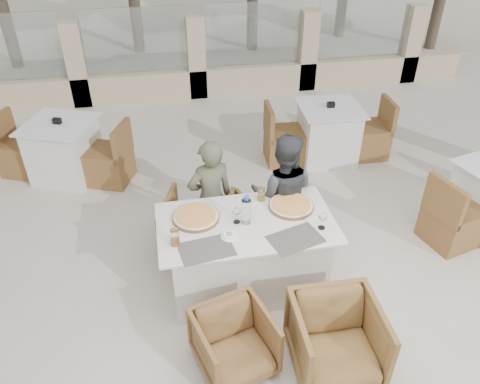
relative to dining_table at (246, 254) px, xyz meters
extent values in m
plane|color=beige|center=(0.08, -0.07, -0.39)|extent=(80.00, 80.00, 0.00)
cube|color=#5B544E|center=(-0.40, -0.29, 0.39)|extent=(0.49, 0.36, 0.00)
cube|color=#534F47|center=(0.37, -0.30, 0.39)|extent=(0.52, 0.41, 0.00)
cylinder|color=#D3521C|center=(-0.44, 0.14, 0.41)|extent=(0.52, 0.52, 0.06)
cylinder|color=#CE601C|center=(0.46, 0.15, 0.41)|extent=(0.47, 0.47, 0.05)
cylinder|color=#9FBBD1|center=(0.00, 0.00, 0.53)|extent=(0.09, 0.09, 0.29)
cylinder|color=orange|center=(-0.65, -0.18, 0.46)|extent=(0.10, 0.10, 0.15)
cylinder|color=gold|center=(0.21, 0.31, 0.45)|extent=(0.09, 0.09, 0.14)
imported|color=brown|center=(-0.38, 0.60, -0.06)|extent=(0.87, 0.89, 0.64)
imported|color=olive|center=(0.44, 0.61, -0.08)|extent=(0.81, 0.82, 0.61)
imported|color=brown|center=(-0.27, -0.88, -0.11)|extent=(0.72, 0.73, 0.54)
imported|color=brown|center=(0.52, -1.03, -0.07)|extent=(0.70, 0.72, 0.64)
imported|color=#53533C|center=(-0.25, 0.59, 0.27)|extent=(0.54, 0.42, 1.31)
imported|color=#3C3E42|center=(0.47, 0.47, 0.29)|extent=(0.79, 0.70, 1.36)
camera|label=1|loc=(-0.67, -3.23, 3.01)|focal=35.00mm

